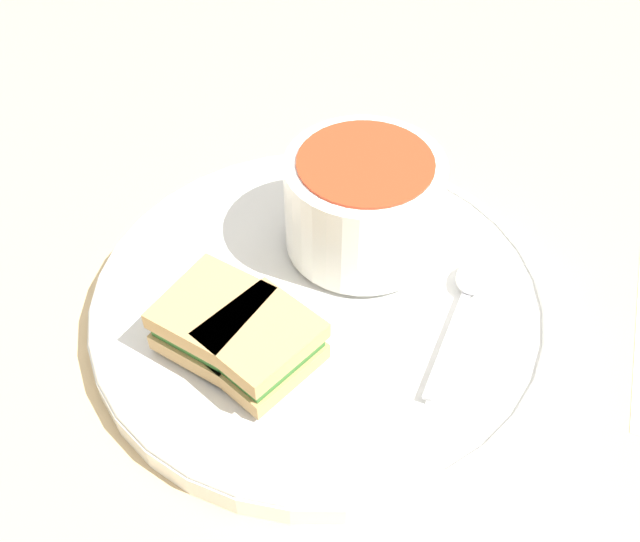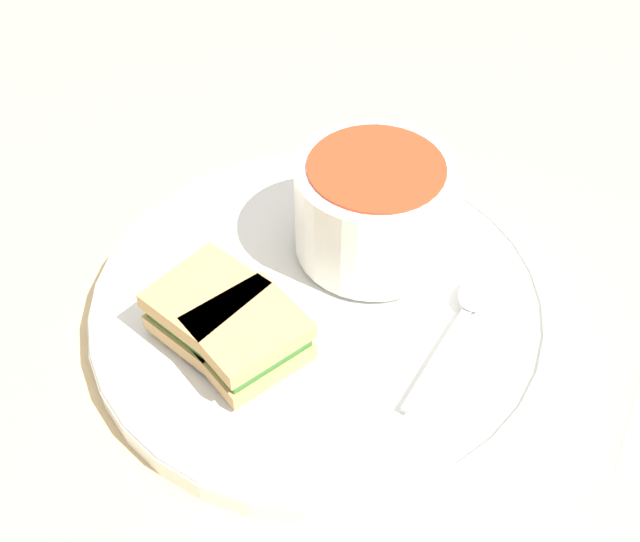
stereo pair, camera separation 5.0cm
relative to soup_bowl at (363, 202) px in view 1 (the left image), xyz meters
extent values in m
plane|color=#D1B27F|center=(-0.05, 0.04, -0.06)|extent=(2.40, 2.40, 0.00)
cylinder|color=white|center=(-0.05, 0.04, -0.05)|extent=(0.32, 0.32, 0.02)
torus|color=white|center=(-0.05, 0.04, -0.04)|extent=(0.32, 0.32, 0.01)
cylinder|color=white|center=(0.00, 0.00, -0.03)|extent=(0.06, 0.06, 0.01)
cylinder|color=white|center=(0.00, 0.00, 0.00)|extent=(0.11, 0.11, 0.07)
cylinder|color=red|center=(0.00, 0.00, 0.03)|extent=(0.09, 0.09, 0.01)
cube|color=silver|center=(-0.10, -0.04, -0.04)|extent=(0.09, 0.05, 0.00)
ellipsoid|color=silver|center=(-0.05, -0.07, -0.03)|extent=(0.04, 0.04, 0.01)
cube|color=tan|center=(-0.08, 0.11, -0.03)|extent=(0.09, 0.09, 0.01)
cube|color=#33702D|center=(-0.08, 0.11, -0.02)|extent=(0.08, 0.08, 0.01)
cube|color=tan|center=(-0.08, 0.11, -0.01)|extent=(0.09, 0.09, 0.01)
cube|color=tan|center=(-0.10, 0.08, -0.03)|extent=(0.09, 0.09, 0.01)
cube|color=#33702D|center=(-0.10, 0.08, -0.02)|extent=(0.08, 0.08, 0.01)
cube|color=tan|center=(-0.10, 0.08, -0.01)|extent=(0.09, 0.09, 0.01)
camera|label=1|loc=(-0.39, 0.07, 0.35)|focal=42.00mm
camera|label=2|loc=(-0.39, 0.02, 0.35)|focal=42.00mm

